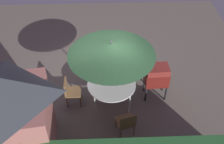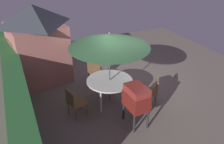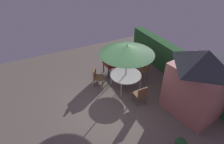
% 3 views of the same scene
% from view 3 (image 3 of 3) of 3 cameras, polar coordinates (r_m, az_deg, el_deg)
% --- Properties ---
extents(ground_plane, '(11.00, 11.00, 0.00)m').
position_cam_3_polar(ground_plane, '(8.52, 0.75, -7.74)').
color(ground_plane, '#6B6056').
extents(hedge_backdrop, '(7.24, 0.52, 1.51)m').
position_cam_3_polar(hedge_backdrop, '(9.85, 19.25, 2.05)').
color(hedge_backdrop, '#28602D').
rests_on(hedge_backdrop, ground).
extents(garden_shed, '(2.31, 2.17, 2.77)m').
position_cam_3_polar(garden_shed, '(7.79, 25.14, -2.84)').
color(garden_shed, '#B26B60').
rests_on(garden_shed, ground).
extents(patio_table, '(1.45, 1.45, 0.74)m').
position_cam_3_polar(patio_table, '(8.69, 4.23, -1.06)').
color(patio_table, white).
rests_on(patio_table, ground).
extents(patio_umbrella, '(2.40, 2.40, 2.29)m').
position_cam_3_polar(patio_umbrella, '(7.98, 4.64, 6.88)').
color(patio_umbrella, '#4C4C51').
rests_on(patio_umbrella, ground).
extents(bbq_grill, '(0.72, 0.53, 1.20)m').
position_cam_3_polar(bbq_grill, '(9.54, -0.74, 3.68)').
color(bbq_grill, maroon).
rests_on(bbq_grill, ground).
extents(chair_near_shed, '(0.47, 0.47, 0.90)m').
position_cam_3_polar(chair_near_shed, '(7.99, 8.78, -6.63)').
color(chair_near_shed, olive).
rests_on(chair_near_shed, ground).
extents(chair_far_side, '(0.57, 0.57, 0.90)m').
position_cam_3_polar(chair_far_side, '(9.61, 9.66, 1.12)').
color(chair_far_side, olive).
rests_on(chair_far_side, ground).
extents(chair_toward_hedge, '(0.64, 0.64, 0.90)m').
position_cam_3_polar(chair_toward_hedge, '(8.94, -4.53, -1.27)').
color(chair_toward_hedge, olive).
rests_on(chair_toward_hedge, ground).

